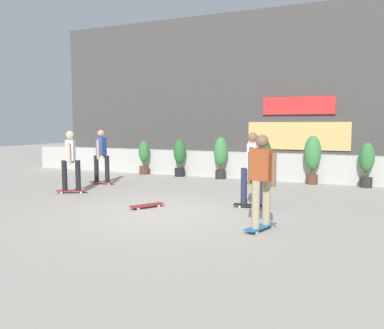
# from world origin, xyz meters

# --- Properties ---
(ground_plane) EXTENTS (48.00, 48.00, 0.00)m
(ground_plane) POSITION_xyz_m (0.00, 0.00, 0.00)
(ground_plane) COLOR #A8A093
(planter_wall) EXTENTS (18.00, 0.40, 0.90)m
(planter_wall) POSITION_xyz_m (0.00, 6.00, 0.45)
(planter_wall) COLOR beige
(planter_wall) RESTS_ON ground
(building_backdrop) EXTENTS (20.00, 2.08, 6.50)m
(building_backdrop) POSITION_xyz_m (0.00, 10.00, 3.25)
(building_backdrop) COLOR #4C4947
(building_backdrop) RESTS_ON ground
(potted_plant_0) EXTENTS (0.39, 0.39, 1.25)m
(potted_plant_0) POSITION_xyz_m (-3.76, 5.55, 0.68)
(potted_plant_0) COLOR brown
(potted_plant_0) RESTS_ON ground
(potted_plant_1) EXTENTS (0.43, 0.43, 1.33)m
(potted_plant_1) POSITION_xyz_m (-2.28, 5.55, 0.75)
(potted_plant_1) COLOR black
(potted_plant_1) RESTS_ON ground
(potted_plant_2) EXTENTS (0.48, 0.48, 1.43)m
(potted_plant_2) POSITION_xyz_m (-0.72, 5.55, 0.83)
(potted_plant_2) COLOR #2D2823
(potted_plant_2) RESTS_ON ground
(potted_plant_3) EXTENTS (0.45, 0.45, 1.37)m
(potted_plant_3) POSITION_xyz_m (0.79, 5.55, 0.78)
(potted_plant_3) COLOR brown
(potted_plant_3) RESTS_ON ground
(potted_plant_4) EXTENTS (0.52, 0.52, 1.52)m
(potted_plant_4) POSITION_xyz_m (2.31, 5.55, 0.88)
(potted_plant_4) COLOR brown
(potted_plant_4) RESTS_ON ground
(potted_plant_5) EXTENTS (0.43, 0.43, 1.33)m
(potted_plant_5) POSITION_xyz_m (3.87, 5.55, 0.75)
(potted_plant_5) COLOR #2D2823
(potted_plant_5) RESTS_ON ground
(skater_by_wall_right) EXTENTS (0.82, 0.55, 1.70)m
(skater_by_wall_right) POSITION_xyz_m (-3.69, 2.87, 0.94)
(skater_by_wall_right) COLOR maroon
(skater_by_wall_right) RESTS_ON ground
(skater_far_right) EXTENTS (0.54, 0.82, 1.70)m
(skater_far_right) POSITION_xyz_m (2.21, -0.47, 0.94)
(skater_far_right) COLOR #266699
(skater_far_right) RESTS_ON ground
(skater_by_wall_left) EXTENTS (0.82, 0.55, 1.70)m
(skater_by_wall_left) POSITION_xyz_m (1.55, 1.32, 0.94)
(skater_by_wall_left) COLOR black
(skater_by_wall_left) RESTS_ON ground
(skater_mid_plaza) EXTENTS (0.80, 0.57, 1.70)m
(skater_mid_plaza) POSITION_xyz_m (-3.46, 1.20, 0.94)
(skater_mid_plaza) COLOR maroon
(skater_mid_plaza) RESTS_ON ground
(skateboard_near_camera) EXTENTS (0.58, 0.79, 0.08)m
(skateboard_near_camera) POSITION_xyz_m (-0.60, 0.35, 0.06)
(skateboard_near_camera) COLOR maroon
(skateboard_near_camera) RESTS_ON ground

